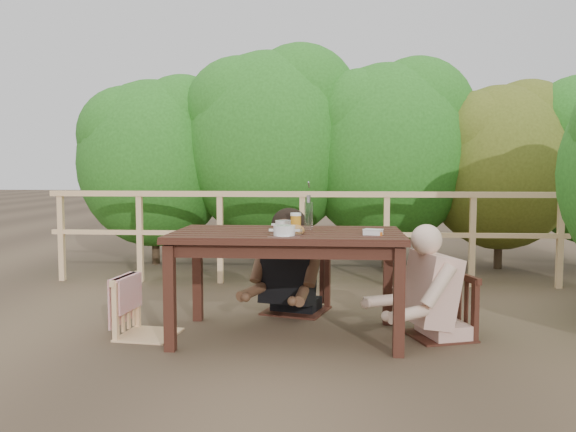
# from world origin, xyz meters

# --- Properties ---
(ground) EXTENTS (60.00, 60.00, 0.00)m
(ground) POSITION_xyz_m (0.00, 0.00, 0.00)
(ground) COLOR brown
(ground) RESTS_ON ground
(table) EXTENTS (1.67, 0.94, 0.77)m
(table) POSITION_xyz_m (0.00, 0.00, 0.39)
(table) COLOR #341911
(table) RESTS_ON ground
(chair_left) EXTENTS (0.46, 0.46, 0.85)m
(chair_left) POSITION_xyz_m (-1.04, -0.06, 0.42)
(chair_left) COLOR #E4B57F
(chair_left) RESTS_ON ground
(chair_far) EXTENTS (0.63, 0.63, 1.02)m
(chair_far) POSITION_xyz_m (0.01, 0.77, 0.51)
(chair_far) COLOR #341911
(chair_far) RESTS_ON ground
(chair_right) EXTENTS (0.56, 0.56, 0.89)m
(chair_right) POSITION_xyz_m (1.13, 0.08, 0.44)
(chair_right) COLOR #341911
(chair_right) RESTS_ON ground
(woman) EXTENTS (0.74, 0.82, 1.40)m
(woman) POSITION_xyz_m (0.01, 0.79, 0.70)
(woman) COLOR black
(woman) RESTS_ON ground
(diner_right) EXTENTS (0.83, 0.75, 1.39)m
(diner_right) POSITION_xyz_m (1.16, 0.08, 0.70)
(diner_right) COLOR #D6A492
(diner_right) RESTS_ON ground
(railing) EXTENTS (5.60, 0.10, 1.01)m
(railing) POSITION_xyz_m (0.00, 2.00, 0.51)
(railing) COLOR #E4B57F
(railing) RESTS_ON ground
(hedge_row) EXTENTS (6.60, 1.60, 3.80)m
(hedge_row) POSITION_xyz_m (0.40, 3.20, 1.90)
(hedge_row) COLOR #25611A
(hedge_row) RESTS_ON ground
(soup_near) EXTENTS (0.26, 0.26, 0.09)m
(soup_near) POSITION_xyz_m (-0.00, -0.26, 0.82)
(soup_near) COLOR white
(soup_near) RESTS_ON table
(soup_far) EXTENTS (0.24, 0.24, 0.08)m
(soup_far) POSITION_xyz_m (-0.04, 0.18, 0.81)
(soup_far) COLOR white
(soup_far) RESTS_ON table
(bread_roll) EXTENTS (0.14, 0.11, 0.08)m
(bread_roll) POSITION_xyz_m (0.06, -0.16, 0.82)
(bread_roll) COLOR #B0803A
(bread_roll) RESTS_ON table
(beer_glass) EXTENTS (0.08, 0.08, 0.15)m
(beer_glass) POSITION_xyz_m (0.06, 0.00, 0.85)
(beer_glass) COLOR orange
(beer_glass) RESTS_ON table
(bottle) EXTENTS (0.07, 0.07, 0.28)m
(bottle) POSITION_xyz_m (0.15, 0.13, 0.91)
(bottle) COLOR white
(bottle) RESTS_ON table
(tumbler) EXTENTS (0.06, 0.06, 0.07)m
(tumbler) POSITION_xyz_m (0.10, -0.27, 0.81)
(tumbler) COLOR silver
(tumbler) RESTS_ON table
(butter_tub) EXTENTS (0.15, 0.13, 0.05)m
(butter_tub) POSITION_xyz_m (0.61, -0.17, 0.80)
(butter_tub) COLOR silver
(butter_tub) RESTS_ON table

